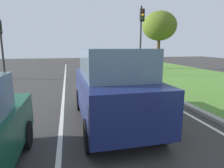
{
  "coord_description": "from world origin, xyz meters",
  "views": [
    {
      "loc": [
        -0.42,
        3.57,
        2.34
      ],
      "look_at": [
        0.87,
        9.3,
        1.2
      ],
      "focal_mm": 31.39,
      "sensor_mm": 36.0,
      "label": 1
    }
  ],
  "objects": [
    {
      "name": "car_suv_ahead",
      "position": [
        0.84,
        9.12,
        1.17
      ],
      "size": [
        2.01,
        4.52,
        2.28
      ],
      "rotation": [
        0.0,
        0.0,
        0.01
      ],
      "color": "navy",
      "rests_on": "ground"
    },
    {
      "name": "ground_plane",
      "position": [
        0.0,
        14.0,
        0.0
      ],
      "size": [
        60.0,
        60.0,
        0.0
      ],
      "primitive_type": "plane",
      "color": "#383533"
    },
    {
      "name": "lane_line_right_edge",
      "position": [
        3.6,
        14.0,
        0.0
      ],
      "size": [
        0.12,
        32.0,
        0.01
      ],
      "primitive_type": "cube",
      "color": "silver",
      "rests_on": "ground"
    },
    {
      "name": "tree_roadside_far",
      "position": [
        8.74,
        22.51,
        4.33
      ],
      "size": [
        3.44,
        3.44,
        5.81
      ],
      "color": "#4C331E",
      "rests_on": "ground"
    },
    {
      "name": "traffic_light_near_right",
      "position": [
        5.17,
        18.2,
        3.59
      ],
      "size": [
        0.32,
        0.5,
        5.34
      ],
      "color": "#2D2D2D",
      "rests_on": "ground"
    },
    {
      "name": "lane_line_center",
      "position": [
        -0.7,
        14.0,
        0.0
      ],
      "size": [
        0.12,
        32.0,
        0.01
      ],
      "primitive_type": "cube",
      "color": "silver",
      "rests_on": "ground"
    },
    {
      "name": "curb_right",
      "position": [
        4.1,
        14.0,
        0.06
      ],
      "size": [
        0.24,
        48.0,
        0.12
      ],
      "primitive_type": "cube",
      "color": "#9E9B93",
      "rests_on": "ground"
    },
    {
      "name": "grass_verge_right",
      "position": [
        8.5,
        14.0,
        0.03
      ],
      "size": [
        9.0,
        48.0,
        0.06
      ],
      "primitive_type": "cube",
      "color": "#548433",
      "rests_on": "ground"
    },
    {
      "name": "traffic_light_overhead_left",
      "position": [
        -4.94,
        18.89,
        2.92
      ],
      "size": [
        0.32,
        0.5,
        4.28
      ],
      "color": "#2D2D2D",
      "rests_on": "ground"
    }
  ]
}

